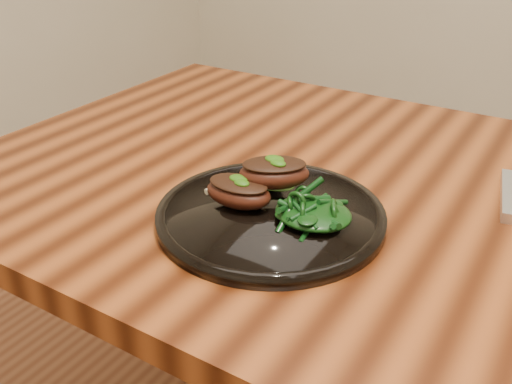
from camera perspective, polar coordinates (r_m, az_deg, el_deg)
desk at (r=0.84m, az=22.28°, el=-7.63°), size 1.60×0.80×0.75m
plate at (r=0.73m, az=1.46°, el=-2.29°), size 0.29×0.29×0.02m
lamb_chop_front at (r=0.73m, az=-1.79°, el=0.09°), size 0.10×0.07×0.04m
lamb_chop_back at (r=0.74m, az=1.77°, el=2.01°), size 0.11×0.10×0.04m
herb_smear at (r=0.79m, az=1.49°, el=0.96°), size 0.07×0.05×0.00m
greens_heap at (r=0.70m, az=5.76°, el=-1.68°), size 0.10×0.09×0.04m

